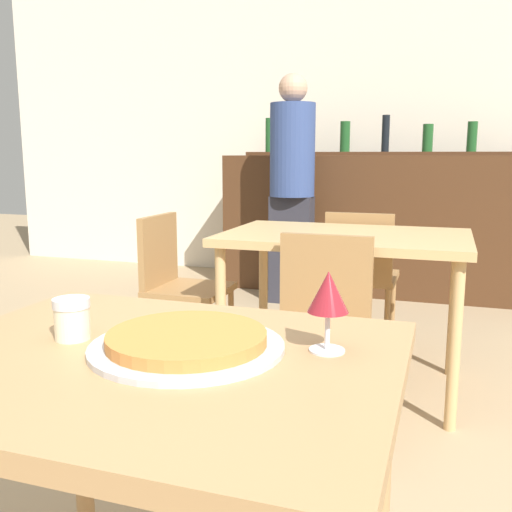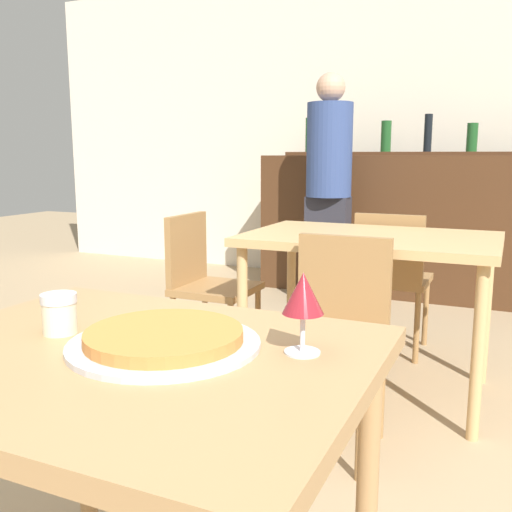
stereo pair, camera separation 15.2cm
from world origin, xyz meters
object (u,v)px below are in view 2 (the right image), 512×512
Objects in this scene: chair_far_side_back at (391,272)px; wine_glass at (303,296)px; cheese_shaker at (59,313)px; person_standing at (329,181)px; chair_far_side_front at (335,325)px; chair_far_side_left at (204,278)px; pizza_tray at (164,339)px.

wine_glass is (0.25, -2.22, 0.40)m from chair_far_side_back.
cheese_shaker is 0.05× the size of person_standing.
chair_far_side_front is 1.00× the size of chair_far_side_back.
chair_far_side_left is at bearing 124.79° from wine_glass.
chair_far_side_front is 1.27m from cheese_shaker.
cheese_shaker reaches higher than chair_far_side_left.
chair_far_side_back is at bearing 83.51° from cheese_shaker.
chair_far_side_front is 2.23m from person_standing.
pizza_tray is (-0.01, -2.30, 0.30)m from chair_far_side_back.
chair_far_side_back is 1.06m from chair_far_side_left.
person_standing is 3.31m from wine_glass.
chair_far_side_left is 2.06m from wine_glass.
chair_far_side_front is 2.16× the size of pizza_tray.
chair_far_side_front is 1.12m from chair_far_side_back.
wine_glass is at bearing -145.21° from chair_far_side_left.
chair_far_side_front is 5.19× the size of wine_glass.
pizza_tray is 2.41× the size of wine_glass.
person_standing is at bearing 101.51° from pizza_tray.
person_standing reaches higher than wine_glass.
cheese_shaker is at bearing -102.41° from chair_far_side_front.
pizza_tray is at bearing -163.00° from wine_glass.
chair_far_side_back is at bearing -58.25° from chair_far_side_left.
person_standing is at bearing -8.66° from chair_far_side_left.
cheese_shaker reaches higher than chair_far_side_front.
chair_far_side_left is at bearing 148.25° from chair_far_side_front.
cheese_shaker is at bearing 83.51° from chair_far_side_back.
chair_far_side_left is 0.48× the size of person_standing.
wine_glass reaches higher than cheese_shaker.
chair_far_side_back is at bearing 96.45° from wine_glass.
cheese_shaker reaches higher than pizza_tray.
chair_far_side_back is (-0.00, 1.12, 0.00)m from chair_far_side_front.
chair_far_side_left is (-0.90, -0.56, 0.00)m from chair_far_side_back.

